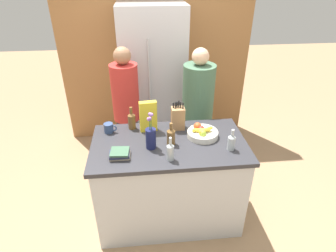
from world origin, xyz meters
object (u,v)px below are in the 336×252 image
(person_in_blue, at_px, (197,108))
(book_stack, at_px, (120,154))
(refrigerator, at_px, (153,82))
(bottle_water, at_px, (171,136))
(coffee_mug, at_px, (109,128))
(knife_block, at_px, (178,118))
(person_at_sink, at_px, (126,108))
(fruit_bowl, at_px, (202,133))
(flower_vase, at_px, (151,137))
(cereal_box, at_px, (148,116))
(bottle_vinegar, at_px, (231,142))
(bottle_oil, at_px, (132,120))
(bottle_wine, at_px, (170,151))

(person_in_blue, bearing_deg, book_stack, -107.81)
(refrigerator, bearing_deg, bottle_water, -86.71)
(coffee_mug, xyz_separation_m, bottle_water, (0.58, -0.27, 0.04))
(knife_block, relative_size, person_in_blue, 0.19)
(person_at_sink, bearing_deg, bottle_water, -62.97)
(refrigerator, bearing_deg, fruit_bowl, -73.33)
(fruit_bowl, relative_size, flower_vase, 0.85)
(cereal_box, relative_size, coffee_mug, 2.43)
(refrigerator, relative_size, flower_vase, 5.62)
(flower_vase, bearing_deg, bottle_vinegar, -8.19)
(cereal_box, xyz_separation_m, bottle_oil, (-0.16, 0.06, -0.06))
(flower_vase, xyz_separation_m, bottle_vinegar, (0.70, -0.10, -0.03))
(fruit_bowl, xyz_separation_m, bottle_wine, (-0.34, -0.34, 0.05))
(knife_block, xyz_separation_m, cereal_box, (-0.29, -0.01, 0.04))
(knife_block, bearing_deg, bottle_oil, 174.21)
(bottle_wine, distance_m, bottle_water, 0.24)
(bottle_vinegar, bearing_deg, flower_vase, 171.81)
(bottle_wine, distance_m, person_at_sink, 1.12)
(refrigerator, distance_m, fruit_bowl, 1.38)
(knife_block, relative_size, flower_vase, 0.85)
(fruit_bowl, xyz_separation_m, coffee_mug, (-0.89, 0.17, 0.01))
(knife_block, height_order, bottle_wine, knife_block)
(bottle_oil, bearing_deg, bottle_water, -42.26)
(bottle_vinegar, relative_size, bottle_wine, 0.93)
(bottle_water, bearing_deg, person_in_blue, 62.26)
(knife_block, relative_size, coffee_mug, 2.33)
(refrigerator, bearing_deg, book_stack, -103.44)
(cereal_box, xyz_separation_m, person_in_blue, (0.59, 0.49, -0.18))
(refrigerator, xyz_separation_m, person_in_blue, (0.48, -0.66, -0.09))
(refrigerator, distance_m, person_at_sink, 0.70)
(refrigerator, distance_m, book_stack, 1.62)
(book_stack, distance_m, bottle_vinegar, 0.98)
(refrigerator, height_order, book_stack, refrigerator)
(bottle_water, relative_size, person_at_sink, 0.13)
(fruit_bowl, distance_m, coffee_mug, 0.91)
(flower_vase, height_order, cereal_box, flower_vase)
(fruit_bowl, bearing_deg, person_in_blue, 82.57)
(bottle_water, height_order, person_at_sink, person_at_sink)
(knife_block, relative_size, book_stack, 1.67)
(refrigerator, bearing_deg, flower_vase, -94.02)
(cereal_box, distance_m, person_in_blue, 0.79)
(book_stack, height_order, bottle_wine, bottle_wine)
(bottle_wine, bearing_deg, cereal_box, 107.78)
(fruit_bowl, xyz_separation_m, flower_vase, (-0.50, -0.14, 0.07))
(fruit_bowl, distance_m, book_stack, 0.81)
(knife_block, bearing_deg, coffee_mug, -179.34)
(bottle_oil, bearing_deg, knife_block, -5.79)
(refrigerator, xyz_separation_m, flower_vase, (-0.10, -1.46, 0.05))
(refrigerator, distance_m, cereal_box, 1.16)
(coffee_mug, distance_m, book_stack, 0.44)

